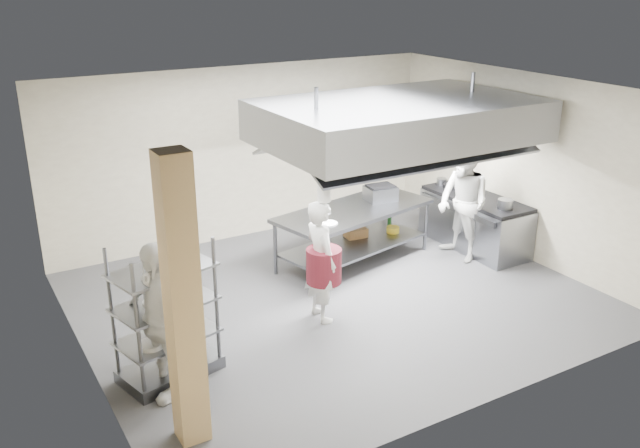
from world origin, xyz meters
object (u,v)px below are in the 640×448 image
chef_line (463,203)px  stockpot (465,193)px  chef_head (321,261)px  cooking_range (474,223)px  griddle (380,193)px  island (354,235)px  pass_rack (166,311)px  chef_plating (160,320)px

chef_line → stockpot: chef_line is taller
chef_line → chef_head: bearing=-74.9°
stockpot → chef_head: bearing=-164.3°
cooking_range → chef_head: bearing=-166.1°
cooking_range → griddle: griddle is taller
island → griddle: griddle is taller
pass_rack → chef_plating: 0.37m
chef_head → chef_plating: chef_plating is taller
pass_rack → chef_plating: size_ratio=0.92×
cooking_range → griddle: 1.77m
island → stockpot: 2.04m
cooking_range → chef_plating: size_ratio=1.09×
pass_rack → island: bearing=10.5°
island → pass_rack: (-3.67, -1.70, 0.38)m
pass_rack → griddle: bearing=8.9°
cooking_range → chef_head: size_ratio=1.18×
pass_rack → griddle: 4.66m
chef_plating → stockpot: bearing=88.4°
chef_head → chef_line: size_ratio=0.89×
cooking_range → griddle: size_ratio=4.16×
pass_rack → chef_head: (2.23, 0.31, 0.01)m
chef_plating → chef_head: bearing=87.8°
chef_line → island: bearing=-112.4°
chef_line → stockpot: bearing=138.9°
cooking_range → chef_line: size_ratio=1.05×
island → cooking_range: (2.14, -0.50, -0.04)m
chef_plating → island: bearing=100.8°
stockpot → pass_rack: bearing=-167.3°
chef_head → chef_plating: 2.48m
chef_head → chef_line: bearing=-75.7°
pass_rack → cooking_range: pass_rack is taller
griddle → stockpot: size_ratio=1.95×
island → pass_rack: pass_rack is taller
chef_plating → stockpot: chef_plating is taller
pass_rack → chef_plating: chef_plating is taller
chef_head → stockpot: 3.49m
griddle → chef_head: bearing=-137.1°
cooking_range → stockpot: stockpot is taller
chef_line → pass_rack: bearing=-76.4°
cooking_range → chef_head: chef_head is taller
island → chef_head: size_ratio=1.57×
island → griddle: 0.85m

